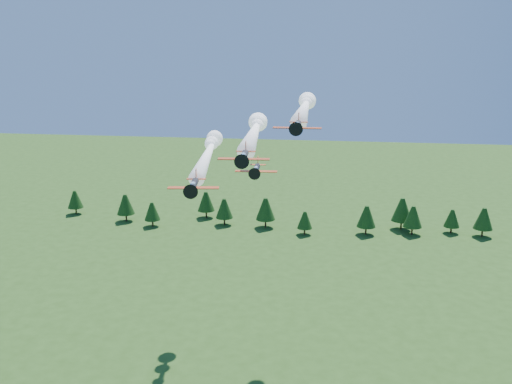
# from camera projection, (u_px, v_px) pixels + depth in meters

# --- Properties ---
(plane_lead) EXTENTS (8.31, 41.82, 3.70)m
(plane_lead) POSITION_uv_depth(u_px,v_px,m) (255.00, 130.00, 98.67)
(plane_lead) COLOR black
(plane_lead) RESTS_ON ground
(plane_left) EXTENTS (11.88, 49.45, 3.70)m
(plane_left) POSITION_uv_depth(u_px,v_px,m) (209.00, 152.00, 113.76)
(plane_left) COLOR black
(plane_left) RESTS_ON ground
(plane_right) EXTENTS (7.10, 46.13, 3.70)m
(plane_right) POSITION_uv_depth(u_px,v_px,m) (305.00, 107.00, 107.85)
(plane_right) COLOR black
(plane_right) RESTS_ON ground
(plane_slot) EXTENTS (6.86, 7.46, 2.41)m
(plane_slot) POSITION_uv_depth(u_px,v_px,m) (256.00, 169.00, 92.40)
(plane_slot) COLOR black
(plane_slot) RESTS_ON ground
(treeline) EXTENTS (175.81, 20.04, 11.17)m
(treeline) POSITION_uv_depth(u_px,v_px,m) (330.00, 212.00, 198.38)
(treeline) COLOR #382314
(treeline) RESTS_ON ground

